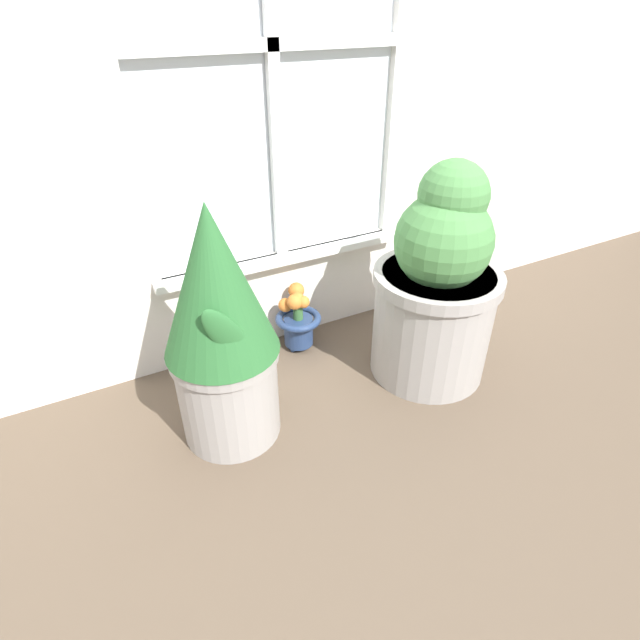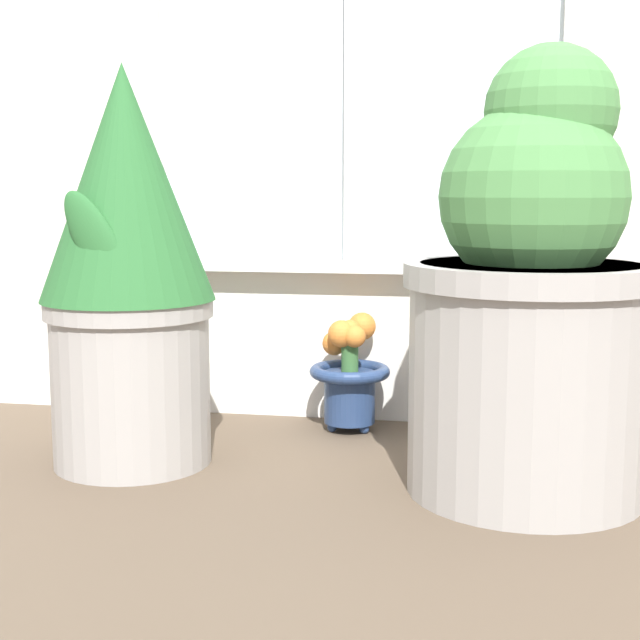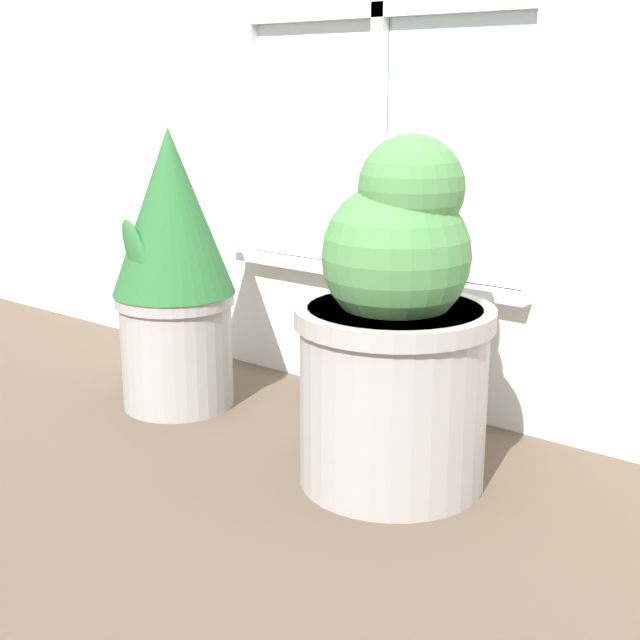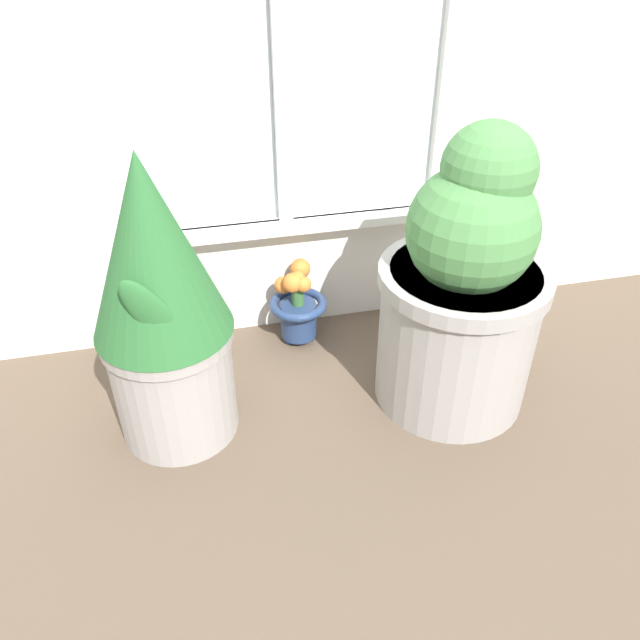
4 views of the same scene
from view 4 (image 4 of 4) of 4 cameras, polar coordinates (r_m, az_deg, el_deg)
name	(u,v)px [view 4 (image 4 of 4)]	position (r m, az deg, el deg)	size (l,w,h in m)	color
ground_plane	(344,483)	(1.45, 2.19, -14.68)	(10.00, 10.00, 0.00)	brown
potted_plant_left	(161,303)	(1.39, -14.36, 1.48)	(0.31, 0.31, 0.71)	#9E9993
potted_plant_right	(463,290)	(1.51, 12.95, 2.65)	(0.40, 0.40, 0.71)	#9E9993
flower_vase	(297,305)	(1.78, -2.07, 1.42)	(0.16, 0.16, 0.24)	navy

